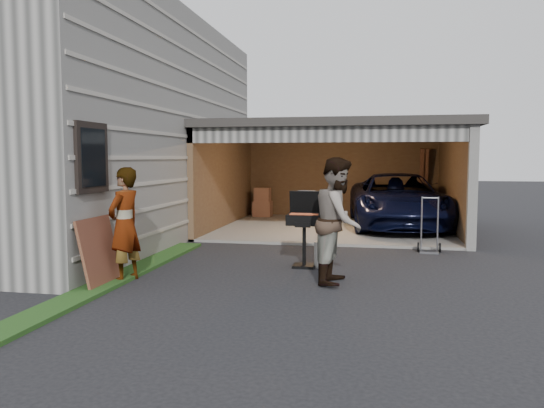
{
  "coord_description": "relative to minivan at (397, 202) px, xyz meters",
  "views": [
    {
      "loc": [
        1.87,
        -8.36,
        2.0
      ],
      "look_at": [
        0.0,
        1.16,
        1.15
      ],
      "focal_mm": 35.0,
      "sensor_mm": 36.0,
      "label": 1
    }
  ],
  "objects": [
    {
      "name": "woman",
      "position": [
        -4.57,
        -7.4,
        0.18
      ],
      "size": [
        0.57,
        0.75,
        1.85
      ],
      "primitive_type": "imported",
      "rotation": [
        0.0,
        0.0,
        -1.78
      ],
      "color": "silver",
      "rests_on": "ground"
    },
    {
      "name": "ground",
      "position": [
        -2.47,
        -6.9,
        -0.75
      ],
      "size": [
        80.0,
        80.0,
        0.0
      ],
      "primitive_type": "plane",
      "color": "black",
      "rests_on": "ground"
    },
    {
      "name": "garage",
      "position": [
        -1.71,
        -0.11,
        1.12
      ],
      "size": [
        6.8,
        6.3,
        2.9
      ],
      "color": "#605E59",
      "rests_on": "ground"
    },
    {
      "name": "plywood_panel",
      "position": [
        -4.81,
        -7.79,
        -0.21
      ],
      "size": [
        0.27,
        0.97,
        1.07
      ],
      "primitive_type": "cube",
      "rotation": [
        0.0,
        -0.21,
        0.0
      ],
      "color": "#52281C",
      "rests_on": "ground"
    },
    {
      "name": "groundcover_strip",
      "position": [
        -4.72,
        -7.9,
        -0.72
      ],
      "size": [
        0.5,
        8.0,
        0.06
      ],
      "primitive_type": "cube",
      "color": "#193814",
      "rests_on": "ground"
    },
    {
      "name": "propane_tank",
      "position": [
        -1.54,
        -5.71,
        -0.51
      ],
      "size": [
        0.35,
        0.35,
        0.47
      ],
      "primitive_type": "cylinder",
      "rotation": [
        0.0,
        0.0,
        -0.11
      ],
      "color": "#B8B7B3",
      "rests_on": "ground"
    },
    {
      "name": "house",
      "position": [
        -8.47,
        -2.9,
        2.0
      ],
      "size": [
        7.0,
        11.0,
        5.5
      ],
      "primitive_type": "cube",
      "color": "#474744",
      "rests_on": "ground"
    },
    {
      "name": "bbq_grill",
      "position": [
        -1.87,
        -5.72,
        0.07
      ],
      "size": [
        0.62,
        0.55,
        1.38
      ],
      "color": "black",
      "rests_on": "ground"
    },
    {
      "name": "minivan",
      "position": [
        0.0,
        0.0,
        0.0
      ],
      "size": [
        2.9,
        5.57,
        1.5
      ],
      "primitive_type": "imported",
      "rotation": [
        0.0,
        0.0,
        0.08
      ],
      "color": "black",
      "rests_on": "ground"
    },
    {
      "name": "man",
      "position": [
        -1.18,
        -6.85,
        0.25
      ],
      "size": [
        0.86,
        1.05,
        2.01
      ],
      "primitive_type": "imported",
      "rotation": [
        0.0,
        0.0,
        1.46
      ],
      "color": "#4F271F",
      "rests_on": "ground"
    },
    {
      "name": "hand_truck",
      "position": [
        0.53,
        -3.75,
        -0.52
      ],
      "size": [
        0.5,
        0.38,
        1.18
      ],
      "rotation": [
        0.0,
        0.0,
        -0.07
      ],
      "color": "slate",
      "rests_on": "ground"
    }
  ]
}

